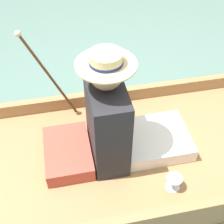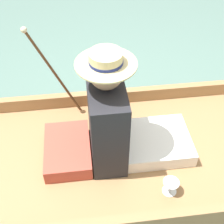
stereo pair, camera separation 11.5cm
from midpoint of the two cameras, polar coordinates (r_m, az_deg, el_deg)
The scene contains 7 objects.
ground_plane at distance 2.45m, azimuth 3.48°, elevation -9.64°, with size 16.00×16.00×0.00m, color slate.
punt_boat at distance 2.38m, azimuth 3.57°, elevation -8.44°, with size 1.20×3.31×0.27m.
seat_cushion at distance 2.28m, azimuth -6.66°, elevation -6.97°, with size 0.46×0.32×0.12m.
seated_person at distance 2.11m, azimuth 2.80°, elevation -1.81°, with size 0.48×0.79×0.87m.
teddy_bear at distance 2.49m, azimuth 0.03°, elevation 2.18°, with size 0.24×0.14×0.34m.
wine_glass at distance 2.12m, azimuth 12.25°, elevation -12.96°, with size 0.11×0.11×0.11m.
walking_cane at distance 2.35m, azimuth -9.93°, elevation 8.19°, with size 0.04×0.35×0.80m.
Camera 2 is at (1.41, -0.27, 1.98)m, focal length 50.00 mm.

